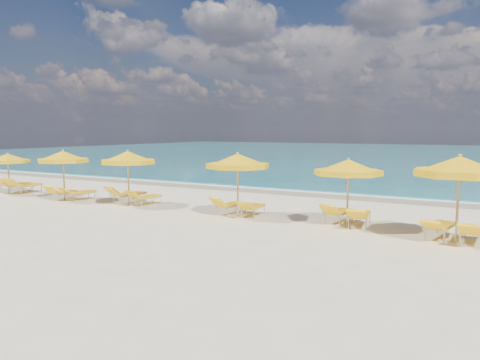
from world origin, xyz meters
The scene contains 23 objects.
ground_plane centered at (0.00, 0.00, 0.00)m, with size 120.00×120.00×0.00m, color beige.
ocean centered at (0.00, 48.00, 0.00)m, with size 120.00×80.00×0.30m, color #157078.
wet_sand_band centered at (0.00, 7.40, 0.00)m, with size 120.00×2.60×0.01m, color tan.
foam_line centered at (0.00, 8.20, 0.00)m, with size 120.00×1.20×0.03m, color white.
whitecap_near centered at (-6.00, 17.00, 0.00)m, with size 14.00×0.36×0.05m, color white.
umbrella_0 centered at (-12.37, -0.18, 1.78)m, with size 2.27×2.27×2.09m.
umbrella_1 centered at (-8.22, -0.28, 1.97)m, with size 2.74×2.74×2.32m.
umbrella_2 centered at (-4.64, 0.07, 2.02)m, with size 3.04×3.04×2.37m.
umbrella_3 centered at (0.66, 0.15, 2.04)m, with size 2.59×2.59×2.40m.
umbrella_4 centered at (4.74, 0.40, 1.96)m, with size 2.66×2.66×2.29m.
umbrella_5 centered at (8.13, -0.40, 2.17)m, with size 3.32×3.32×2.55m.
lounger_0_left centered at (-12.76, 0.42, 0.24)m, with size 0.68×1.95×0.88m.
lounger_0_right centered at (-11.89, 0.42, 0.25)m, with size 0.88×2.05×0.89m.
lounger_1_left centered at (-8.57, -0.11, 0.20)m, with size 0.74×1.65×0.76m.
lounger_1_right centered at (-7.69, 0.16, 0.21)m, with size 0.83×1.80×0.69m.
lounger_2_left centered at (-5.14, 0.60, 0.23)m, with size 0.90×1.97×0.84m.
lounger_2_right centered at (-4.11, 0.57, 0.20)m, with size 0.77×1.69×0.73m.
lounger_3_left centered at (0.16, 0.50, 0.21)m, with size 0.86×1.78×0.77m.
lounger_3_right centered at (1.12, 0.49, 0.20)m, with size 0.74×1.73×0.70m.
lounger_4_left centered at (4.30, 0.89, 0.22)m, with size 0.75×1.82×0.78m.
lounger_4_right centered at (5.11, 0.57, 0.23)m, with size 0.90×1.97×0.77m.
lounger_5_left centered at (7.67, 0.06, 0.22)m, with size 0.90×1.94×0.72m.
lounger_5_right centered at (8.55, -0.16, 0.22)m, with size 0.69×1.85×0.75m.
Camera 1 is at (9.17, -14.79, 3.22)m, focal length 35.00 mm.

